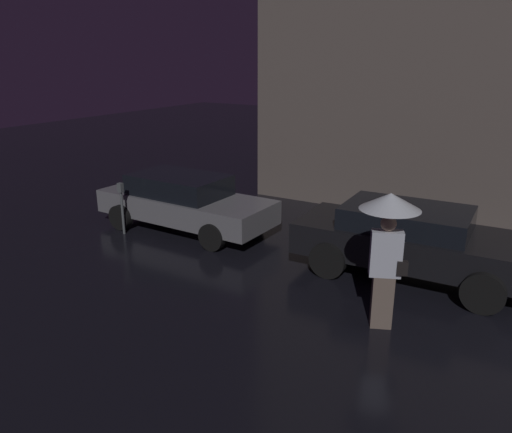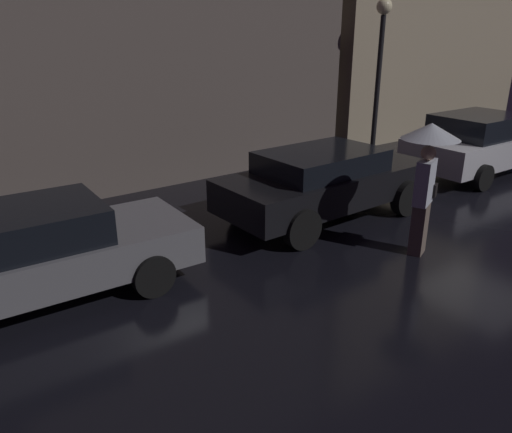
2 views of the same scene
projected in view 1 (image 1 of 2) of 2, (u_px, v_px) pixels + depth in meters
The scene contains 5 objects.
building_facade_left at pixel (446, 15), 12.83m from camera, with size 9.48×3.00×10.15m.
parked_car_grey at pixel (184, 201), 12.16m from camera, with size 4.48×1.88×1.35m.
parked_car_black at pixel (412, 239), 9.50m from camera, with size 4.48×1.95×1.37m.
pedestrian_with_umbrella at pixel (388, 232), 7.43m from camera, with size 0.91×0.91×2.18m.
parking_meter at pixel (122, 203), 11.77m from camera, with size 0.12×0.10×1.26m.
Camera 1 is at (-1.95, -7.88, 4.09)m, focal length 35.00 mm.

